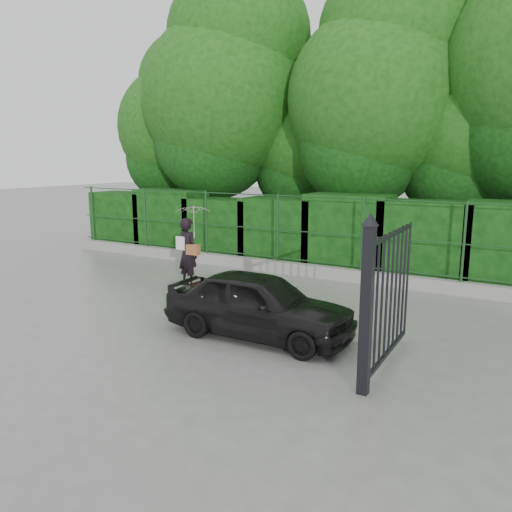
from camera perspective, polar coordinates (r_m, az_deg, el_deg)
The scene contains 8 objects.
ground at distance 10.02m, azimuth -11.63°, elevation -6.57°, with size 80.00×80.00×0.00m, color gray.
kerb at distance 13.56m, azimuth 0.94°, elevation -1.04°, with size 14.00×0.25×0.30m, color #9E9E99.
fence at distance 13.28m, azimuth 1.80°, elevation 3.30°, with size 14.13×0.06×1.80m.
hedge at distance 14.24m, azimuth 3.28°, elevation 2.92°, with size 14.20×1.20×2.08m.
trees at distance 15.84m, azimuth 10.71°, elevation 16.78°, with size 17.10×6.15×8.08m.
gate at distance 6.89m, azimuth 13.71°, elevation -4.53°, with size 0.22×2.33×2.36m.
woman at distance 11.81m, azimuth -7.42°, elevation 2.49°, with size 0.91×0.87×1.94m.
car at distance 8.51m, azimuth 0.33°, elevation -5.55°, with size 1.33×3.31×1.13m, color black.
Camera 1 is at (6.38, -7.12, 3.01)m, focal length 35.00 mm.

